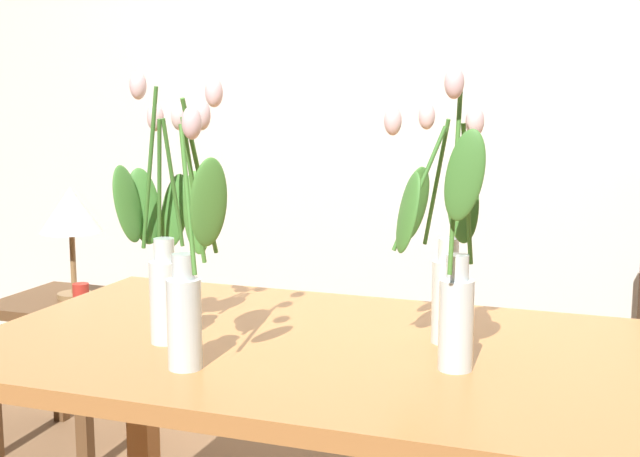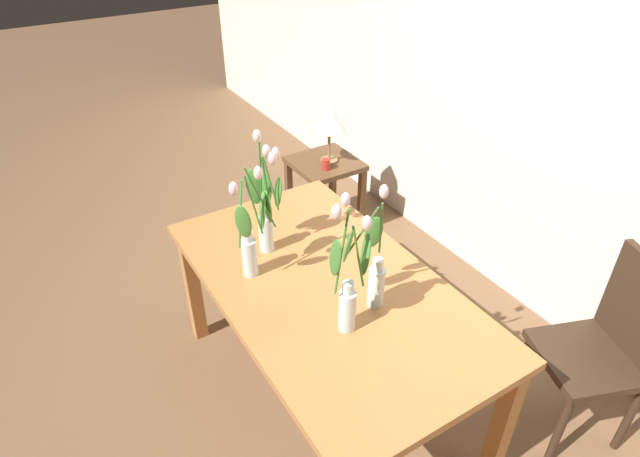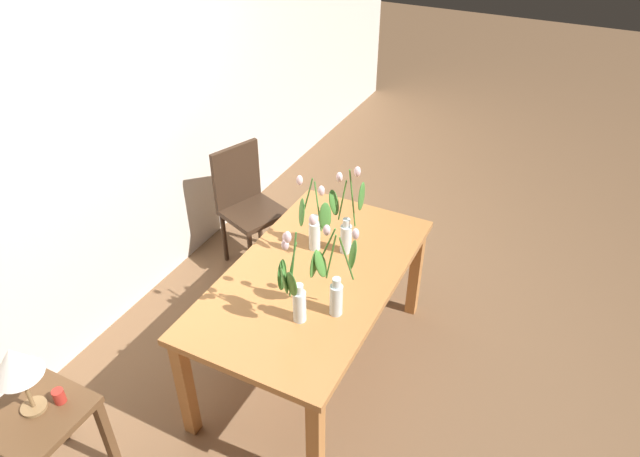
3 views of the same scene
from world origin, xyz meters
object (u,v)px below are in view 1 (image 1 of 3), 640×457
(tulip_vase_1, at_px, (459,273))
(dining_table, at_px, (339,386))
(tulip_vase_0, at_px, (436,264))
(tulip_vase_3, at_px, (192,264))
(side_table, at_px, (68,331))
(table_lamp, at_px, (71,213))
(tulip_vase_2, at_px, (160,250))
(pillar_candle, at_px, (81,294))

(tulip_vase_1, bearing_deg, dining_table, 164.09)
(tulip_vase_0, relative_size, tulip_vase_1, 0.88)
(tulip_vase_3, distance_m, side_table, 1.58)
(tulip_vase_1, relative_size, table_lamp, 1.47)
(dining_table, height_order, tulip_vase_3, tulip_vase_3)
(dining_table, relative_size, table_lamp, 4.02)
(tulip_vase_3, bearing_deg, table_lamp, 134.84)
(tulip_vase_2, height_order, tulip_vase_3, tulip_vase_2)
(tulip_vase_2, xyz_separation_m, pillar_candle, (-0.81, 0.84, -0.35))
(tulip_vase_1, relative_size, tulip_vase_3, 1.03)
(tulip_vase_3, bearing_deg, dining_table, 45.66)
(tulip_vase_2, relative_size, pillar_candle, 7.77)
(dining_table, distance_m, table_lamp, 1.54)
(table_lamp, bearing_deg, tulip_vase_0, -26.61)
(pillar_candle, bearing_deg, tulip_vase_1, -29.35)
(side_table, bearing_deg, tulip_vase_2, -44.36)
(tulip_vase_1, height_order, tulip_vase_3, tulip_vase_1)
(tulip_vase_0, relative_size, table_lamp, 1.30)
(tulip_vase_0, distance_m, side_table, 1.72)
(tulip_vase_1, xyz_separation_m, table_lamp, (-1.55, 0.90, -0.08))
(tulip_vase_0, distance_m, pillar_candle, 1.56)
(dining_table, bearing_deg, tulip_vase_1, -15.91)
(tulip_vase_0, height_order, pillar_candle, tulip_vase_0)
(pillar_candle, bearing_deg, tulip_vase_2, -45.87)
(dining_table, bearing_deg, table_lamp, 147.13)
(side_table, height_order, pillar_candle, pillar_candle)
(table_lamp, bearing_deg, side_table, -135.51)
(pillar_candle, bearing_deg, table_lamp, 136.73)
(tulip_vase_2, distance_m, table_lamp, 1.29)
(pillar_candle, bearing_deg, side_table, 150.33)
(tulip_vase_0, bearing_deg, tulip_vase_3, -142.03)
(table_lamp, xyz_separation_m, pillar_candle, (0.08, -0.08, -0.27))
(tulip_vase_3, relative_size, pillar_candle, 7.58)
(tulip_vase_1, distance_m, pillar_candle, 1.71)
(side_table, distance_m, table_lamp, 0.42)
(tulip_vase_0, bearing_deg, dining_table, -154.01)
(tulip_vase_3, distance_m, pillar_candle, 1.42)
(tulip_vase_0, relative_size, tulip_vase_3, 0.91)
(table_lamp, distance_m, pillar_candle, 0.29)
(tulip_vase_3, xyz_separation_m, side_table, (-1.07, 1.04, -0.52))
(tulip_vase_1, bearing_deg, side_table, 150.63)
(tulip_vase_3, bearing_deg, side_table, 135.94)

